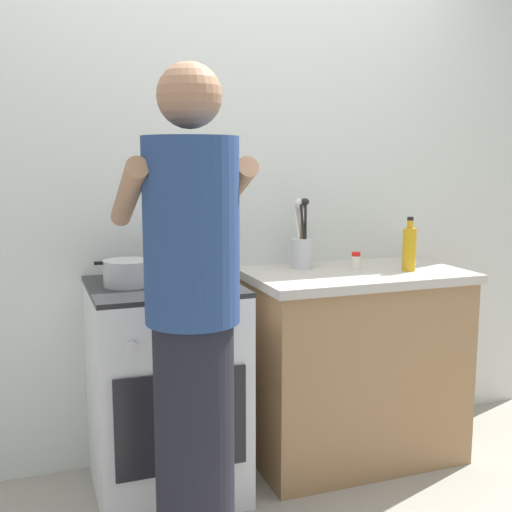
{
  "coord_description": "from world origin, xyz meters",
  "views": [
    {
      "loc": [
        -0.86,
        -2.39,
        1.41
      ],
      "look_at": [
        0.05,
        0.12,
        1.0
      ],
      "focal_mm": 44.33,
      "sensor_mm": 36.0,
      "label": 1
    }
  ],
  "objects_px": {
    "person": "(193,333)",
    "oil_bottle": "(409,248)",
    "mixing_bowl": "(195,269)",
    "stove_range": "(165,388)",
    "pot": "(128,273)",
    "utensil_crock": "(302,246)",
    "spice_bottle": "(356,261)"
  },
  "relations": [
    {
      "from": "pot",
      "to": "person",
      "type": "bearing_deg",
      "value": -80.8
    },
    {
      "from": "mixing_bowl",
      "to": "oil_bottle",
      "type": "height_order",
      "value": "oil_bottle"
    },
    {
      "from": "utensil_crock",
      "to": "oil_bottle",
      "type": "relative_size",
      "value": 1.33
    },
    {
      "from": "spice_bottle",
      "to": "oil_bottle",
      "type": "height_order",
      "value": "oil_bottle"
    },
    {
      "from": "mixing_bowl",
      "to": "pot",
      "type": "bearing_deg",
      "value": 179.07
    },
    {
      "from": "pot",
      "to": "stove_range",
      "type": "bearing_deg",
      "value": -7.33
    },
    {
      "from": "mixing_bowl",
      "to": "utensil_crock",
      "type": "bearing_deg",
      "value": 14.1
    },
    {
      "from": "stove_range",
      "to": "pot",
      "type": "distance_m",
      "value": 0.52
    },
    {
      "from": "stove_range",
      "to": "spice_bottle",
      "type": "height_order",
      "value": "spice_bottle"
    },
    {
      "from": "oil_bottle",
      "to": "person",
      "type": "bearing_deg",
      "value": -154.68
    },
    {
      "from": "mixing_bowl",
      "to": "person",
      "type": "distance_m",
      "value": 0.67
    },
    {
      "from": "pot",
      "to": "utensil_crock",
      "type": "xyz_separation_m",
      "value": [
        0.83,
        0.13,
        0.05
      ]
    },
    {
      "from": "stove_range",
      "to": "mixing_bowl",
      "type": "relative_size",
      "value": 3.36
    },
    {
      "from": "pot",
      "to": "mixing_bowl",
      "type": "bearing_deg",
      "value": -0.93
    },
    {
      "from": "person",
      "to": "oil_bottle",
      "type": "bearing_deg",
      "value": 25.32
    },
    {
      "from": "pot",
      "to": "spice_bottle",
      "type": "relative_size",
      "value": 3.22
    },
    {
      "from": "pot",
      "to": "person",
      "type": "distance_m",
      "value": 0.66
    },
    {
      "from": "person",
      "to": "stove_range",
      "type": "bearing_deg",
      "value": 86.82
    },
    {
      "from": "spice_bottle",
      "to": "person",
      "type": "xyz_separation_m",
      "value": [
        -0.95,
        -0.67,
        -0.08
      ]
    },
    {
      "from": "mixing_bowl",
      "to": "person",
      "type": "height_order",
      "value": "person"
    },
    {
      "from": "stove_range",
      "to": "utensil_crock",
      "type": "bearing_deg",
      "value": 12.4
    },
    {
      "from": "mixing_bowl",
      "to": "utensil_crock",
      "type": "relative_size",
      "value": 0.81
    },
    {
      "from": "pot",
      "to": "person",
      "type": "xyz_separation_m",
      "value": [
        0.11,
        -0.65,
        -0.09
      ]
    },
    {
      "from": "stove_range",
      "to": "person",
      "type": "height_order",
      "value": "person"
    },
    {
      "from": "spice_bottle",
      "to": "person",
      "type": "height_order",
      "value": "person"
    },
    {
      "from": "utensil_crock",
      "to": "oil_bottle",
      "type": "xyz_separation_m",
      "value": [
        0.44,
        -0.23,
        -0.0
      ]
    },
    {
      "from": "mixing_bowl",
      "to": "spice_bottle",
      "type": "height_order",
      "value": "mixing_bowl"
    },
    {
      "from": "pot",
      "to": "utensil_crock",
      "type": "relative_size",
      "value": 0.79
    },
    {
      "from": "oil_bottle",
      "to": "person",
      "type": "xyz_separation_m",
      "value": [
        -1.17,
        -0.55,
        -0.14
      ]
    },
    {
      "from": "stove_range",
      "to": "mixing_bowl",
      "type": "distance_m",
      "value": 0.52
    },
    {
      "from": "pot",
      "to": "mixing_bowl",
      "type": "xyz_separation_m",
      "value": [
        0.28,
        -0.0,
        -0.0
      ]
    },
    {
      "from": "mixing_bowl",
      "to": "stove_range",
      "type": "bearing_deg",
      "value": -174.51
    }
  ]
}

